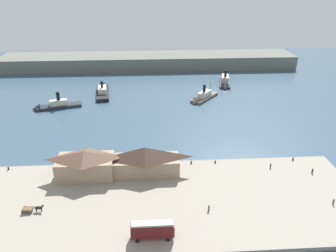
% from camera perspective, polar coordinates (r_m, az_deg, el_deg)
% --- Properties ---
extents(ground_plane, '(320.00, 320.00, 0.00)m').
position_cam_1_polar(ground_plane, '(103.22, -2.96, -5.89)').
color(ground_plane, '#385166').
extents(quay_promenade, '(110.00, 36.00, 1.20)m').
position_cam_1_polar(quay_promenade, '(84.88, -2.74, -13.33)').
color(quay_promenade, gray).
rests_on(quay_promenade, ground).
extents(seawall_edge, '(110.00, 0.80, 1.00)m').
position_cam_1_polar(seawall_edge, '(99.90, -2.94, -6.72)').
color(seawall_edge, slate).
rests_on(seawall_edge, ground).
extents(ferry_shed_west_terminal, '(16.06, 8.72, 8.10)m').
position_cam_1_polar(ferry_shed_west_terminal, '(93.78, -14.53, -6.51)').
color(ferry_shed_west_terminal, '#998466').
rests_on(ferry_shed_west_terminal, quay_promenade).
extents(ferry_shed_east_terminal, '(19.75, 7.49, 8.46)m').
position_cam_1_polar(ferry_shed_east_terminal, '(92.27, -4.09, -6.09)').
color(ferry_shed_east_terminal, '#998466').
rests_on(ferry_shed_east_terminal, quay_promenade).
extents(street_tram, '(9.45, 2.62, 4.26)m').
position_cam_1_polar(street_tram, '(73.02, -2.78, -17.90)').
color(street_tram, maroon).
rests_on(street_tram, quay_promenade).
extents(horse_cart, '(5.43, 1.63, 1.87)m').
position_cam_1_polar(horse_cart, '(86.94, -23.11, -13.40)').
color(horse_cart, brown).
rests_on(horse_cart, quay_promenade).
extents(pedestrian_near_east_shed, '(0.42, 0.42, 1.70)m').
position_cam_1_polar(pedestrian_near_east_shed, '(102.74, 24.37, -7.31)').
color(pedestrian_near_east_shed, '#232328').
rests_on(pedestrian_near_east_shed, quay_promenade).
extents(pedestrian_near_west_shed, '(0.40, 0.40, 1.60)m').
position_cam_1_polar(pedestrian_near_west_shed, '(100.96, 17.84, -6.74)').
color(pedestrian_near_west_shed, '#33384C').
rests_on(pedestrian_near_west_shed, quay_promenade).
extents(pedestrian_walking_west, '(0.43, 0.43, 1.73)m').
position_cam_1_polar(pedestrian_walking_west, '(81.41, 7.31, -14.28)').
color(pedestrian_walking_west, '#3D4C42').
rests_on(pedestrian_walking_west, quay_promenade).
extents(pedestrian_walking_east, '(0.41, 0.41, 1.64)m').
position_cam_1_polar(pedestrian_walking_east, '(92.57, 27.43, -11.90)').
color(pedestrian_walking_east, '#33384C').
rests_on(pedestrian_walking_east, quay_promenade).
extents(mooring_post_center_west, '(0.44, 0.44, 0.90)m').
position_cam_1_polar(mooring_post_center_west, '(106.52, -26.59, -6.79)').
color(mooring_post_center_west, black).
rests_on(mooring_post_center_west, quay_promenade).
extents(mooring_post_west, '(0.44, 0.44, 0.90)m').
position_cam_1_polar(mooring_post_west, '(99.69, 8.42, -6.29)').
color(mooring_post_west, black).
rests_on(mooring_post_west, quay_promenade).
extents(mooring_post_east, '(0.44, 0.44, 0.90)m').
position_cam_1_polar(mooring_post_east, '(107.26, 21.40, -5.49)').
color(mooring_post_east, black).
rests_on(mooring_post_east, quay_promenade).
extents(mooring_post_center_east, '(0.44, 0.44, 0.90)m').
position_cam_1_polar(mooring_post_center_east, '(98.57, 4.16, -6.46)').
color(mooring_post_center_east, black).
rests_on(mooring_post_center_east, quay_promenade).
extents(ferry_approaching_west, '(21.25, 9.57, 8.73)m').
position_cam_1_polar(ferry_approaching_west, '(149.26, -19.82, 3.40)').
color(ferry_approaching_west, '#23282D').
rests_on(ferry_approaching_west, ground).
extents(ferry_departing_north, '(8.23, 22.86, 8.99)m').
position_cam_1_polar(ferry_departing_north, '(162.13, -11.60, 6.21)').
color(ferry_departing_north, black).
rests_on(ferry_departing_north, ground).
extents(ferry_approaching_east, '(15.78, 17.60, 8.78)m').
position_cam_1_polar(ferry_approaching_east, '(150.62, 6.09, 5.04)').
color(ferry_approaching_east, '#514C47').
rests_on(ferry_approaching_east, ground).
extents(ferry_mid_harbor, '(9.27, 21.34, 9.53)m').
position_cam_1_polar(ferry_mid_harbor, '(173.42, 10.12, 7.64)').
color(ferry_mid_harbor, '#23282D').
rests_on(ferry_mid_harbor, ground).
extents(far_headland, '(180.00, 24.00, 8.00)m').
position_cam_1_polar(far_headland, '(204.17, -3.46, 11.49)').
color(far_headland, '#60665B').
rests_on(far_headland, ground).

